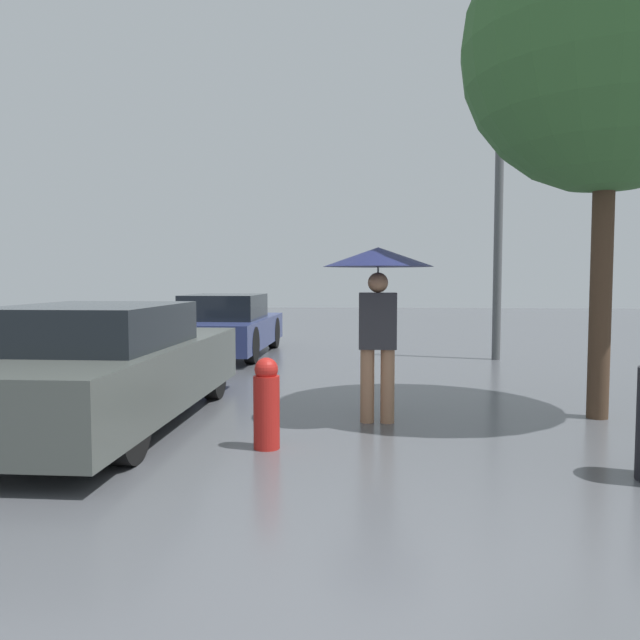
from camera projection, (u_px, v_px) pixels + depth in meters
name	position (u px, v px, depth m)	size (l,w,h in m)	color
pedestrian	(378.00, 279.00, 6.57)	(1.17, 1.17, 1.87)	#9E7051
parked_car_nearest	(103.00, 367.00, 6.57)	(1.81, 4.58, 1.27)	#4C514C
parked_car_farthest	(227.00, 326.00, 12.51)	(1.66, 4.16, 1.22)	navy
tree	(608.00, 47.00, 6.62)	(3.09, 3.09, 5.55)	#473323
street_lamp	(498.00, 217.00, 11.65)	(0.25, 0.25, 5.03)	#515456
fire_hydrant	(267.00, 403.00, 5.63)	(0.24, 0.24, 0.83)	#B21E19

